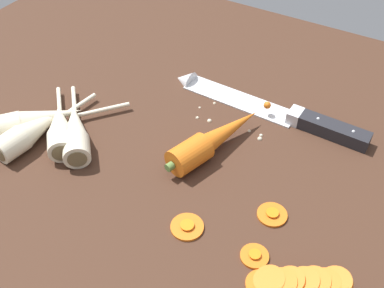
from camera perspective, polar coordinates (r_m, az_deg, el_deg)
ground_plane at (r=71.68cm, az=0.81°, el=-1.08°), size 120.00×90.00×4.00cm
chefs_knife at (r=77.02cm, az=8.74°, el=4.69°), size 34.78×4.98×4.18cm
whole_carrot at (r=67.99cm, az=2.78°, el=0.62°), size 9.04×20.84×4.20cm
parsnip_front at (r=72.73cm, az=-16.14°, el=1.89°), size 13.79×13.90×4.00cm
parsnip_mid_left at (r=73.57cm, az=-19.27°, el=1.56°), size 5.33×19.10×4.00cm
parsnip_mid_right at (r=75.36cm, az=-18.98°, el=2.80°), size 15.80×18.72×4.00cm
parsnip_back at (r=71.53cm, az=-14.35°, el=1.50°), size 14.56×15.18×4.00cm
carrot_slice_stack at (r=55.46cm, az=13.00°, el=-16.50°), size 11.18×7.14×3.82cm
carrot_slice_stray_near at (r=59.49cm, az=-0.61°, el=-10.20°), size 4.33×4.33×0.70cm
carrot_slice_stray_mid at (r=57.54cm, az=7.82°, el=-13.59°), size 3.55×3.55×0.70cm
carrot_slice_stray_far at (r=61.59cm, az=9.98°, el=-8.58°), size 4.01×4.01×0.70cm
mince_crumbs at (r=73.35cm, az=4.77°, el=2.48°), size 15.99×6.34×0.83cm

